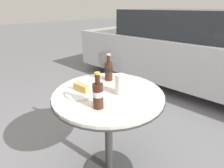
{
  "coord_description": "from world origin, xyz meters",
  "views": [
    {
      "loc": [
        0.75,
        -0.8,
        1.32
      ],
      "look_at": [
        0.0,
        0.04,
        0.82
      ],
      "focal_mm": 28.0,
      "sensor_mm": 36.0,
      "label": 1
    }
  ],
  "objects": [
    {
      "name": "drinking_glass",
      "position": [
        0.07,
        0.04,
        0.83
      ],
      "size": [
        0.07,
        0.07,
        0.14
      ],
      "color": "black",
      "rests_on": "bistro_table"
    },
    {
      "name": "bistro_table",
      "position": [
        0.0,
        0.0,
        0.6
      ],
      "size": [
        0.79,
        0.79,
        0.77
      ],
      "color": "#333333",
      "rests_on": "ground_plane"
    },
    {
      "name": "parked_car",
      "position": [
        -0.2,
        2.45,
        0.62
      ],
      "size": [
        4.12,
        1.76,
        1.27
      ],
      "color": "#B7B7BC",
      "rests_on": "ground_plane"
    },
    {
      "name": "lunch_plate_near",
      "position": [
        -0.13,
        -0.13,
        0.79
      ],
      "size": [
        0.24,
        0.24,
        0.07
      ],
      "color": "white",
      "rests_on": "bistro_table"
    },
    {
      "name": "cola_bottle_right",
      "position": [
        0.09,
        -0.19,
        0.86
      ],
      "size": [
        0.06,
        0.06,
        0.22
      ],
      "color": "#3D1E14",
      "rests_on": "bistro_table"
    },
    {
      "name": "cola_bottle_left",
      "position": [
        -0.15,
        0.17,
        0.86
      ],
      "size": [
        0.07,
        0.07,
        0.22
      ],
      "color": "#3D1E14",
      "rests_on": "bistro_table"
    }
  ]
}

